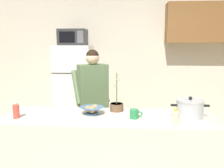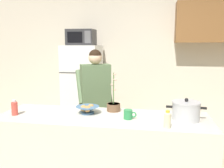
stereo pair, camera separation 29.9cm
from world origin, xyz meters
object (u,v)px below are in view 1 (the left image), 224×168
(refrigerator, at_px, (75,91))
(cooking_pot, at_px, (190,109))
(microwave, at_px, (73,37))
(bread_bowl, at_px, (92,110))
(coffee_mug, at_px, (134,114))
(potted_orchid, at_px, (117,105))
(bottle_mid_counter, at_px, (16,110))
(bottle_near_edge, at_px, (176,117))
(person_near_pot, at_px, (93,93))

(refrigerator, xyz_separation_m, cooking_pot, (1.61, -1.83, 0.19))
(microwave, bearing_deg, bread_bowl, -71.40)
(coffee_mug, relative_size, potted_orchid, 0.30)
(bottle_mid_counter, bearing_deg, cooking_pot, 4.53)
(coffee_mug, xyz_separation_m, bottle_near_edge, (0.37, -0.20, 0.03))
(person_near_pot, bearing_deg, microwave, 116.99)
(person_near_pot, bearing_deg, cooking_pot, -37.25)
(potted_orchid, bearing_deg, person_near_pot, 119.14)
(person_near_pot, height_order, bottle_mid_counter, person_near_pot)
(refrigerator, relative_size, cooking_pot, 4.24)
(bread_bowl, bearing_deg, person_near_pot, 97.75)
(bread_bowl, bearing_deg, bottle_near_edge, -20.35)
(potted_orchid, bearing_deg, microwave, 117.89)
(refrigerator, height_order, bread_bowl, refrigerator)
(bread_bowl, relative_size, bottle_near_edge, 1.58)
(person_near_pot, relative_size, coffee_mug, 12.14)
(person_near_pot, bearing_deg, potted_orchid, -60.86)
(refrigerator, relative_size, person_near_pot, 1.03)
(cooking_pot, distance_m, bottle_near_edge, 0.33)
(bread_bowl, relative_size, potted_orchid, 0.59)
(bottle_near_edge, height_order, potted_orchid, potted_orchid)
(microwave, distance_m, bottle_near_edge, 2.63)
(microwave, bearing_deg, cooking_pot, -48.26)
(coffee_mug, bearing_deg, cooking_pot, 6.90)
(person_near_pot, height_order, potted_orchid, person_near_pot)
(person_near_pot, relative_size, bottle_mid_counter, 9.55)
(bread_bowl, height_order, bottle_near_edge, bottle_near_edge)
(coffee_mug, height_order, potted_orchid, potted_orchid)
(coffee_mug, height_order, bread_bowl, bread_bowl)
(bottle_near_edge, bearing_deg, cooking_pot, 53.86)
(person_near_pot, relative_size, bottle_near_edge, 9.87)
(refrigerator, height_order, bottle_mid_counter, refrigerator)
(bottle_mid_counter, bearing_deg, bottle_near_edge, -4.53)
(cooking_pot, distance_m, bottle_mid_counter, 1.77)
(refrigerator, height_order, person_near_pot, refrigerator)
(refrigerator, distance_m, potted_orchid, 1.85)
(microwave, xyz_separation_m, person_near_pot, (0.48, -0.95, -0.79))
(bread_bowl, bearing_deg, microwave, 108.60)
(coffee_mug, height_order, bottle_near_edge, bottle_near_edge)
(person_near_pot, relative_size, bread_bowl, 6.23)
(bread_bowl, bearing_deg, refrigerator, 108.39)
(microwave, relative_size, potted_orchid, 1.11)
(coffee_mug, distance_m, bottle_near_edge, 0.42)
(person_near_pot, xyz_separation_m, potted_orchid, (0.37, -0.67, -0.00))
(refrigerator, distance_m, bottle_near_edge, 2.53)
(microwave, height_order, person_near_pot, microwave)
(cooking_pot, relative_size, coffee_mug, 2.95)
(microwave, xyz_separation_m, coffee_mug, (1.05, -1.87, -0.81))
(microwave, bearing_deg, refrigerator, 90.07)
(coffee_mug, relative_size, bread_bowl, 0.51)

